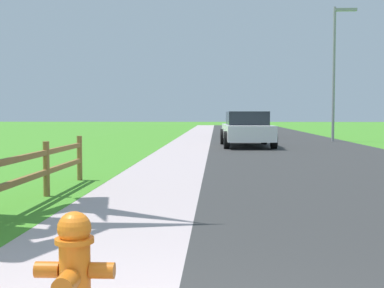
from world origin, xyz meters
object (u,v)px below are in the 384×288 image
Objects in this scene: parked_suv_white at (247,129)px; street_lamp at (336,63)px; parked_car_black at (249,124)px; fire_hydrant at (74,265)px.

street_lamp is at bearing 41.76° from parked_suv_white.
parked_suv_white is at bearing -94.13° from parked_car_black.
fire_hydrant is at bearing -96.89° from parked_suv_white.
parked_car_black is 7.31m from street_lamp.
fire_hydrant is at bearing -95.98° from parked_car_black.
street_lamp reaches higher than parked_car_black.
parked_car_black is (0.67, 9.35, -0.01)m from parked_suv_white.
parked_car_black reaches higher than fire_hydrant.
parked_suv_white is 1.14× the size of parked_car_black.
fire_hydrant is at bearing -106.88° from street_lamp.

